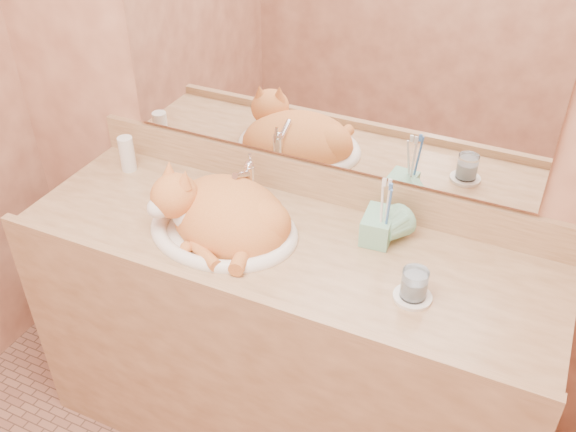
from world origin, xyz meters
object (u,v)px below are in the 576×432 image
at_px(sink_basin, 222,213).
at_px(water_glass, 414,284).
at_px(vanity_counter, 283,345).
at_px(soap_dispenser, 374,224).
at_px(toothbrush_cup, 383,233).
at_px(cat, 221,212).

bearing_deg(sink_basin, water_glass, -1.28).
bearing_deg(vanity_counter, soap_dispenser, 18.49).
distance_m(soap_dispenser, water_glass, 0.22).
relative_size(vanity_counter, toothbrush_cup, 15.84).
bearing_deg(vanity_counter, toothbrush_cup, 22.77).
distance_m(toothbrush_cup, water_glass, 0.22).
relative_size(sink_basin, water_glass, 5.49).
height_order(toothbrush_cup, water_glass, toothbrush_cup).
distance_m(sink_basin, water_glass, 0.59).
xyz_separation_m(vanity_counter, toothbrush_cup, (0.26, 0.11, 0.47)).
xyz_separation_m(vanity_counter, sink_basin, (-0.18, -0.02, 0.49)).
xyz_separation_m(vanity_counter, soap_dispenser, (0.25, 0.08, 0.52)).
relative_size(vanity_counter, water_glass, 19.69).
height_order(sink_basin, water_glass, sink_basin).
distance_m(sink_basin, soap_dispenser, 0.44).
relative_size(vanity_counter, soap_dispenser, 8.56).
xyz_separation_m(cat, water_glass, (0.60, -0.05, -0.01)).
xyz_separation_m(vanity_counter, cat, (-0.19, -0.01, 0.49)).
bearing_deg(vanity_counter, water_glass, -8.90).
height_order(cat, toothbrush_cup, cat).
height_order(soap_dispenser, toothbrush_cup, soap_dispenser).
bearing_deg(sink_basin, soap_dispenser, 16.39).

